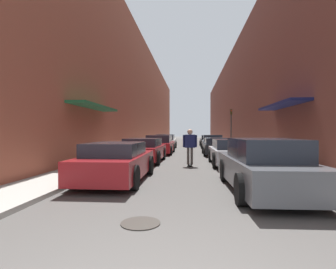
{
  "coord_description": "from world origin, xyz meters",
  "views": [
    {
      "loc": [
        0.28,
        -1.96,
        1.61
      ],
      "look_at": [
        -0.95,
        11.99,
        1.48
      ],
      "focal_mm": 28.0,
      "sensor_mm": 36.0,
      "label": 1
    }
  ],
  "objects_px": {
    "parked_car_right_0": "(263,166)",
    "skateboarder": "(190,143)",
    "parked_car_right_4": "(208,141)",
    "parked_car_right_2": "(216,147)",
    "parked_car_left_3": "(166,142)",
    "manhole_cover": "(141,223)",
    "parked_car_left_1": "(144,150)",
    "parked_car_right_3": "(212,143)",
    "parked_car_left_0": "(117,162)",
    "parked_car_left_2": "(160,145)",
    "parked_car_right_1": "(231,152)",
    "traffic_light": "(231,125)"
  },
  "relations": [
    {
      "from": "parked_car_left_1",
      "to": "parked_car_left_2",
      "type": "bearing_deg",
      "value": 87.82
    },
    {
      "from": "parked_car_left_3",
      "to": "traffic_light",
      "type": "height_order",
      "value": "traffic_light"
    },
    {
      "from": "parked_car_right_1",
      "to": "parked_car_right_2",
      "type": "relative_size",
      "value": 1.02
    },
    {
      "from": "parked_car_left_1",
      "to": "parked_car_left_3",
      "type": "distance_m",
      "value": 11.49
    },
    {
      "from": "parked_car_left_0",
      "to": "parked_car_right_0",
      "type": "height_order",
      "value": "parked_car_right_0"
    },
    {
      "from": "parked_car_left_1",
      "to": "parked_car_right_1",
      "type": "xyz_separation_m",
      "value": [
        4.48,
        -0.9,
        -0.01
      ]
    },
    {
      "from": "parked_car_right_0",
      "to": "skateboarder",
      "type": "bearing_deg",
      "value": 110.87
    },
    {
      "from": "parked_car_left_3",
      "to": "parked_car_right_0",
      "type": "distance_m",
      "value": 18.7
    },
    {
      "from": "skateboarder",
      "to": "manhole_cover",
      "type": "distance_m",
      "value": 8.0
    },
    {
      "from": "parked_car_right_2",
      "to": "parked_car_right_4",
      "type": "height_order",
      "value": "parked_car_right_4"
    },
    {
      "from": "parked_car_right_4",
      "to": "manhole_cover",
      "type": "height_order",
      "value": "parked_car_right_4"
    },
    {
      "from": "parked_car_left_3",
      "to": "manhole_cover",
      "type": "xyz_separation_m",
      "value": [
        1.56,
        -20.88,
        -0.66
      ]
    },
    {
      "from": "parked_car_right_1",
      "to": "manhole_cover",
      "type": "distance_m",
      "value": 8.96
    },
    {
      "from": "skateboarder",
      "to": "traffic_light",
      "type": "xyz_separation_m",
      "value": [
        3.5,
        10.56,
        1.18
      ]
    },
    {
      "from": "parked_car_right_1",
      "to": "parked_car_right_4",
      "type": "bearing_deg",
      "value": 89.92
    },
    {
      "from": "parked_car_left_2",
      "to": "parked_car_right_3",
      "type": "height_order",
      "value": "parked_car_left_2"
    },
    {
      "from": "parked_car_right_4",
      "to": "parked_car_right_2",
      "type": "bearing_deg",
      "value": -90.88
    },
    {
      "from": "parked_car_left_0",
      "to": "skateboarder",
      "type": "xyz_separation_m",
      "value": [
        2.38,
        4.0,
        0.45
      ]
    },
    {
      "from": "parked_car_left_3",
      "to": "parked_car_left_0",
      "type": "bearing_deg",
      "value": -89.94
    },
    {
      "from": "parked_car_left_3",
      "to": "parked_car_left_2",
      "type": "bearing_deg",
      "value": -88.91
    },
    {
      "from": "parked_car_left_0",
      "to": "traffic_light",
      "type": "distance_m",
      "value": 15.78
    },
    {
      "from": "parked_car_left_2",
      "to": "parked_car_left_1",
      "type": "bearing_deg",
      "value": -92.18
    },
    {
      "from": "manhole_cover",
      "to": "parked_car_right_3",
      "type": "bearing_deg",
      "value": 81.85
    },
    {
      "from": "parked_car_left_1",
      "to": "parked_car_right_3",
      "type": "distance_m",
      "value": 11.3
    },
    {
      "from": "parked_car_left_0",
      "to": "manhole_cover",
      "type": "xyz_separation_m",
      "value": [
        1.54,
        -3.89,
        -0.62
      ]
    },
    {
      "from": "parked_car_left_0",
      "to": "parked_car_right_1",
      "type": "distance_m",
      "value": 6.34
    },
    {
      "from": "manhole_cover",
      "to": "parked_car_right_0",
      "type": "bearing_deg",
      "value": 43.89
    },
    {
      "from": "parked_car_left_2",
      "to": "parked_car_right_4",
      "type": "distance_m",
      "value": 11.47
    },
    {
      "from": "parked_car_right_1",
      "to": "parked_car_left_1",
      "type": "bearing_deg",
      "value": 168.63
    },
    {
      "from": "parked_car_left_3",
      "to": "manhole_cover",
      "type": "relative_size",
      "value": 5.99
    },
    {
      "from": "parked_car_right_0",
      "to": "parked_car_right_2",
      "type": "relative_size",
      "value": 1.14
    },
    {
      "from": "parked_car_left_0",
      "to": "parked_car_right_4",
      "type": "distance_m",
      "value": 22.18
    },
    {
      "from": "parked_car_left_0",
      "to": "parked_car_right_3",
      "type": "distance_m",
      "value": 16.45
    },
    {
      "from": "parked_car_right_2",
      "to": "skateboarder",
      "type": "xyz_separation_m",
      "value": [
        -1.83,
        -6.22,
        0.49
      ]
    },
    {
      "from": "parked_car_left_0",
      "to": "traffic_light",
      "type": "relative_size",
      "value": 1.28
    },
    {
      "from": "parked_car_right_3",
      "to": "parked_car_right_1",
      "type": "bearing_deg",
      "value": -90.05
    },
    {
      "from": "parked_car_left_1",
      "to": "traffic_light",
      "type": "xyz_separation_m",
      "value": [
        5.99,
        9.06,
        1.62
      ]
    },
    {
      "from": "skateboarder",
      "to": "parked_car_right_4",
      "type": "bearing_deg",
      "value": 83.54
    },
    {
      "from": "parked_car_right_3",
      "to": "parked_car_right_0",
      "type": "bearing_deg",
      "value": -90.06
    },
    {
      "from": "parked_car_left_0",
      "to": "parked_car_left_2",
      "type": "distance_m",
      "value": 11.1
    },
    {
      "from": "parked_car_right_4",
      "to": "skateboarder",
      "type": "xyz_separation_m",
      "value": [
        -2.01,
        -17.75,
        0.46
      ]
    },
    {
      "from": "parked_car_left_3",
      "to": "skateboarder",
      "type": "distance_m",
      "value": 13.22
    },
    {
      "from": "parked_car_left_3",
      "to": "parked_car_right_2",
      "type": "xyz_separation_m",
      "value": [
        4.23,
        -6.78,
        -0.08
      ]
    },
    {
      "from": "parked_car_left_3",
      "to": "parked_car_right_1",
      "type": "xyz_separation_m",
      "value": [
        4.38,
        -12.39,
        -0.05
      ]
    },
    {
      "from": "parked_car_left_1",
      "to": "parked_car_right_2",
      "type": "relative_size",
      "value": 1.03
    },
    {
      "from": "parked_car_left_1",
      "to": "parked_car_right_2",
      "type": "xyz_separation_m",
      "value": [
        4.33,
        4.72,
        -0.05
      ]
    },
    {
      "from": "parked_car_right_0",
      "to": "parked_car_right_1",
      "type": "distance_m",
      "value": 5.78
    },
    {
      "from": "parked_car_right_0",
      "to": "parked_car_right_4",
      "type": "relative_size",
      "value": 0.99
    },
    {
      "from": "parked_car_left_0",
      "to": "parked_car_right_3",
      "type": "xyz_separation_m",
      "value": [
        4.37,
        15.86,
        0.01
      ]
    },
    {
      "from": "parked_car_right_2",
      "to": "parked_car_right_3",
      "type": "xyz_separation_m",
      "value": [
        0.16,
        5.65,
        0.05
      ]
    }
  ]
}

